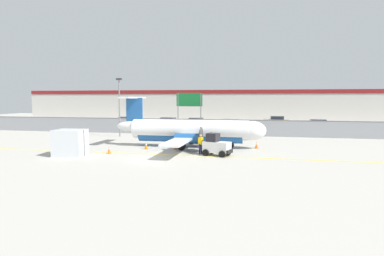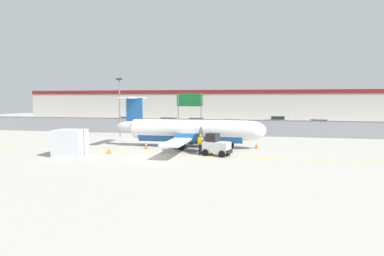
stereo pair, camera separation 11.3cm
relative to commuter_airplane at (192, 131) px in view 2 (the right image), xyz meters
name	(u,v)px [view 2 (the right image)]	position (x,y,z in m)	size (l,w,h in m)	color
ground_plane	(168,155)	(-1.00, -4.89, -1.60)	(140.00, 140.00, 0.01)	#ADA89E
perimeter_fence	(204,127)	(-1.00, 11.11, -0.49)	(98.00, 0.10, 2.10)	gray
parking_lot_strip	(217,127)	(-1.00, 22.61, -1.54)	(98.00, 17.00, 0.12)	#38383A
background_building	(230,105)	(-1.00, 41.10, 1.66)	(91.00, 8.10, 6.50)	beige
commuter_airplane	(192,131)	(0.00, 0.00, 0.00)	(15.00, 16.02, 4.92)	white
baggage_tug	(216,146)	(3.02, -4.42, -0.75)	(2.54, 1.89, 1.88)	silver
ground_crew_worker	(201,143)	(1.59, -3.90, -0.65)	(0.48, 0.48, 1.70)	#191E4C
cargo_container	(70,143)	(-8.83, -7.20, -0.50)	(2.61, 2.25, 2.20)	silver
traffic_cone_near_left	(109,150)	(-6.24, -5.36, -1.29)	(0.36, 0.36, 0.64)	orange
traffic_cone_near_right	(176,146)	(-1.24, -1.76, -1.29)	(0.36, 0.36, 0.64)	orange
traffic_cone_far_left	(257,145)	(6.18, 0.58, -1.29)	(0.36, 0.36, 0.64)	orange
traffic_cone_far_right	(146,146)	(-4.01, -2.19, -1.29)	(0.36, 0.36, 0.64)	orange
parked_car_0	(126,122)	(-16.02, 20.65, -0.71)	(4.35, 2.33, 1.58)	black
parked_car_1	(168,122)	(-8.61, 20.25, -0.71)	(4.34, 2.31, 1.58)	#19662D
parked_car_2	(196,123)	(-4.01, 20.17, -0.71)	(4.33, 2.29, 1.58)	#B28C19
parked_car_3	(231,125)	(1.78, 17.84, -0.71)	(4.39, 2.44, 1.58)	red
parked_car_4	(277,121)	(8.60, 28.32, -0.71)	(4.27, 2.14, 1.58)	#B28C19
parked_car_5	(318,125)	(14.23, 20.23, -0.71)	(4.25, 2.09, 1.58)	#B28C19
apron_light_pole	(120,102)	(-10.92, 7.16, 2.70)	(0.70, 0.30, 7.27)	slate
highway_sign	(190,103)	(-3.31, 12.97, 2.54)	(3.60, 0.14, 5.50)	slate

